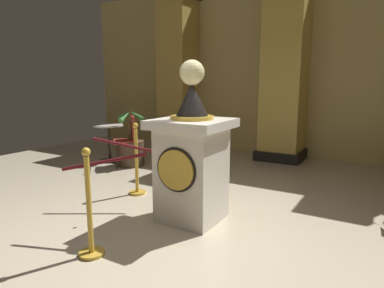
# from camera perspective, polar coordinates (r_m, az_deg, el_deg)

# --- Properties ---
(ground_plane) EXTENTS (10.77, 10.77, 0.00)m
(ground_plane) POSITION_cam_1_polar(r_m,az_deg,el_deg) (3.81, -3.34, -14.42)
(ground_plane) COLOR beige
(back_wall) EXTENTS (10.77, 0.16, 3.78)m
(back_wall) POSITION_cam_1_polar(r_m,az_deg,el_deg) (7.69, 16.35, 12.16)
(back_wall) COLOR tan
(back_wall) RESTS_ON ground_plane
(pedestal_clock) EXTENTS (0.82, 0.82, 1.84)m
(pedestal_clock) POSITION_cam_1_polar(r_m,az_deg,el_deg) (3.89, -0.04, -2.53)
(pedestal_clock) COLOR silver
(pedestal_clock) RESTS_ON ground_plane
(stanchion_near) EXTENTS (0.24, 0.24, 1.03)m
(stanchion_near) POSITION_cam_1_polar(r_m,az_deg,el_deg) (4.94, -9.27, -4.23)
(stanchion_near) COLOR gold
(stanchion_near) RESTS_ON ground_plane
(stanchion_far) EXTENTS (0.24, 0.24, 1.03)m
(stanchion_far) POSITION_cam_1_polar(r_m,az_deg,el_deg) (3.33, -16.80, -11.93)
(stanchion_far) COLOR gold
(stanchion_far) RESTS_ON ground_plane
(velvet_rope) EXTENTS (1.21, 1.23, 0.22)m
(velvet_rope) POSITION_cam_1_polar(r_m,az_deg,el_deg) (4.01, -12.50, -1.49)
(velvet_rope) COLOR #591419
(column_left) EXTENTS (0.89, 0.89, 3.63)m
(column_left) POSITION_cam_1_polar(r_m,az_deg,el_deg) (8.30, -2.44, 11.79)
(column_left) COLOR black
(column_left) RESTS_ON ground_plane
(column_centre_rear) EXTENTS (0.95, 0.95, 3.63)m
(column_centre_rear) POSITION_cam_1_polar(r_m,az_deg,el_deg) (7.22, 15.34, 11.65)
(column_centre_rear) COLOR black
(column_centre_rear) RESTS_ON ground_plane
(potted_palm_left) EXTENTS (0.66, 0.65, 1.10)m
(potted_palm_left) POSITION_cam_1_polar(r_m,az_deg,el_deg) (6.64, -10.19, -0.89)
(potted_palm_left) COLOR #4C3828
(potted_palm_left) RESTS_ON ground_plane
(cafe_table) EXTENTS (0.59, 0.59, 0.75)m
(cafe_table) POSITION_cam_1_polar(r_m,az_deg,el_deg) (7.05, -13.80, 0.98)
(cafe_table) COLOR #332D28
(cafe_table) RESTS_ON ground_plane
(cafe_chair_red) EXTENTS (0.57, 0.57, 0.96)m
(cafe_chair_red) POSITION_cam_1_polar(r_m,az_deg,el_deg) (6.56, -10.65, 1.24)
(cafe_chair_red) COLOR black
(cafe_chair_red) RESTS_ON ground_plane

